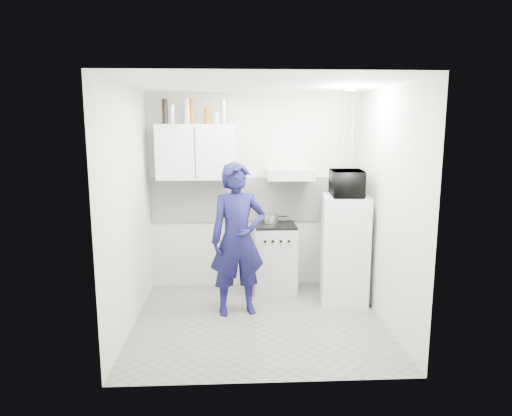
{
  "coord_description": "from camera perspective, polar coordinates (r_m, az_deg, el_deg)",
  "views": [
    {
      "loc": [
        -0.28,
        -4.83,
        2.18
      ],
      "look_at": [
        -0.02,
        0.3,
        1.25
      ],
      "focal_mm": 32.0,
      "sensor_mm": 36.0,
      "label": 1
    }
  ],
  "objects": [
    {
      "name": "wall_left",
      "position": [
        5.04,
        -15.7,
        -0.18
      ],
      "size": [
        0.0,
        2.6,
        2.6
      ],
      "primitive_type": "plane",
      "rotation": [
        1.57,
        0.0,
        1.57
      ],
      "color": "silver",
      "rests_on": "floor"
    },
    {
      "name": "bottle_c",
      "position": [
        5.94,
        -8.62,
        11.87
      ],
      "size": [
        0.08,
        0.08,
        0.32
      ],
      "primitive_type": "cylinder",
      "color": "#B2B7BC",
      "rests_on": "upper_cabinet"
    },
    {
      "name": "floor",
      "position": [
        5.31,
        0.39,
        -13.99
      ],
      "size": [
        2.8,
        2.8,
        0.0
      ],
      "primitive_type": "plane",
      "color": "#5D5D5D",
      "rests_on": "ground"
    },
    {
      "name": "ceiling",
      "position": [
        4.86,
        0.42,
        15.22
      ],
      "size": [
        2.8,
        2.8,
        0.0
      ],
      "primitive_type": "plane",
      "color": "white",
      "rests_on": "wall_back"
    },
    {
      "name": "stove",
      "position": [
        6.11,
        2.37,
        -6.31
      ],
      "size": [
        0.55,
        0.55,
        0.88
      ],
      "primitive_type": "cube",
      "color": "#BAB8B7",
      "rests_on": "floor"
    },
    {
      "name": "wall_right",
      "position": [
        5.19,
        16.03,
        0.1
      ],
      "size": [
        0.0,
        2.6,
        2.6
      ],
      "primitive_type": "plane",
      "rotation": [
        1.57,
        0.0,
        -1.57
      ],
      "color": "silver",
      "rests_on": "floor"
    },
    {
      "name": "pipe_a",
      "position": [
        6.27,
        11.74,
        1.97
      ],
      "size": [
        0.05,
        0.05,
        2.6
      ],
      "primitive_type": "cylinder",
      "color": "#BAB8B7",
      "rests_on": "floor"
    },
    {
      "name": "bottle_d",
      "position": [
        5.93,
        -7.98,
        11.85
      ],
      "size": [
        0.07,
        0.07,
        0.31
      ],
      "primitive_type": "cylinder",
      "color": "brown",
      "rests_on": "upper_cabinet"
    },
    {
      "name": "bottle_a",
      "position": [
        5.97,
        -11.31,
        11.75
      ],
      "size": [
        0.07,
        0.07,
        0.31
      ],
      "primitive_type": "cylinder",
      "color": "black",
      "rests_on": "upper_cabinet"
    },
    {
      "name": "bottle_b",
      "position": [
        5.96,
        -10.47,
        11.44
      ],
      "size": [
        0.06,
        0.06,
        0.24
      ],
      "primitive_type": "cylinder",
      "color": "#B2B7BC",
      "rests_on": "upper_cabinet"
    },
    {
      "name": "saucepan",
      "position": [
        6.05,
        1.88,
        -1.36
      ],
      "size": [
        0.19,
        0.19,
        0.11
      ],
      "primitive_type": "cylinder",
      "color": "silver",
      "rests_on": "stove_top"
    },
    {
      "name": "person",
      "position": [
        5.27,
        -2.3,
        -3.94
      ],
      "size": [
        0.72,
        0.55,
        1.77
      ],
      "primitive_type": "imported",
      "rotation": [
        0.0,
        0.0,
        0.2
      ],
      "color": "#131240",
      "rests_on": "floor"
    },
    {
      "name": "pipe_b",
      "position": [
        6.24,
        10.67,
        1.97
      ],
      "size": [
        0.04,
        0.04,
        2.6
      ],
      "primitive_type": "cylinder",
      "color": "#BAB8B7",
      "rests_on": "floor"
    },
    {
      "name": "wall_back",
      "position": [
        6.15,
        -0.26,
        2.03
      ],
      "size": [
        2.8,
        0.0,
        2.8
      ],
      "primitive_type": "plane",
      "rotation": [
        1.57,
        0.0,
        0.0
      ],
      "color": "silver",
      "rests_on": "floor"
    },
    {
      "name": "canister_a",
      "position": [
        5.92,
        -6.08,
        11.42
      ],
      "size": [
        0.08,
        0.08,
        0.21
      ],
      "primitive_type": "cylinder",
      "color": "brown",
      "rests_on": "upper_cabinet"
    },
    {
      "name": "upper_cabinet",
      "position": [
        5.94,
        -7.49,
        6.98
      ],
      "size": [
        1.0,
        0.35,
        0.7
      ],
      "primitive_type": "cube",
      "color": "white",
      "rests_on": "wall_back"
    },
    {
      "name": "canister_b",
      "position": [
        5.91,
        -4.97,
        11.09
      ],
      "size": [
        0.07,
        0.07,
        0.14
      ],
      "primitive_type": "cylinder",
      "color": "#B2B7BC",
      "rests_on": "upper_cabinet"
    },
    {
      "name": "ceiling_spot_fixture",
      "position": [
        5.21,
        11.71,
        14.35
      ],
      "size": [
        0.1,
        0.1,
        0.02
      ],
      "primitive_type": "cylinder",
      "color": "white",
      "rests_on": "ceiling"
    },
    {
      "name": "microwave",
      "position": [
        5.64,
        11.3,
        3.07
      ],
      "size": [
        0.59,
        0.43,
        0.31
      ],
      "primitive_type": "imported",
      "rotation": [
        0.0,
        0.0,
        1.48
      ],
      "color": "black",
      "rests_on": "fridge"
    },
    {
      "name": "bottle_e",
      "position": [
        5.91,
        -4.11,
        11.86
      ],
      "size": [
        0.07,
        0.07,
        0.3
      ],
      "primitive_type": "cylinder",
      "color": "silver",
      "rests_on": "upper_cabinet"
    },
    {
      "name": "fridge",
      "position": [
        5.8,
        11.02,
        -5.05
      ],
      "size": [
        0.62,
        0.62,
        1.34
      ],
      "primitive_type": "cube",
      "rotation": [
        0.0,
        0.0,
        -0.13
      ],
      "color": "white",
      "rests_on": "floor"
    },
    {
      "name": "backsplash",
      "position": [
        6.15,
        -0.25,
        1.09
      ],
      "size": [
        2.74,
        0.03,
        0.6
      ],
      "primitive_type": "cube",
      "color": "white",
      "rests_on": "wall_back"
    },
    {
      "name": "stove_top",
      "position": [
        6.0,
        2.4,
        -2.14
      ],
      "size": [
        0.53,
        0.53,
        0.03
      ],
      "primitive_type": "cube",
      "color": "black",
      "rests_on": "stove"
    },
    {
      "name": "range_hood",
      "position": [
        5.91,
        4.23,
        4.3
      ],
      "size": [
        0.6,
        0.5,
        0.14
      ],
      "primitive_type": "cube",
      "color": "#BAB8B7",
      "rests_on": "wall_back"
    }
  ]
}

